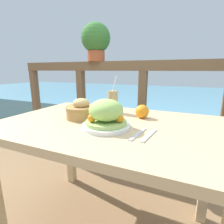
# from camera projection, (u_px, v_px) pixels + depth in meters

# --- Properties ---
(patio_table) EXTENTS (1.23, 0.82, 0.75)m
(patio_table) POSITION_uv_depth(u_px,v_px,m) (109.00, 138.00, 1.00)
(patio_table) COLOR tan
(patio_table) RESTS_ON ground_plane
(railing_fence) EXTENTS (2.80, 0.08, 1.12)m
(railing_fence) POSITION_uv_depth(u_px,v_px,m) (142.00, 100.00, 1.64)
(railing_fence) COLOR brown
(railing_fence) RESTS_ON ground_plane
(sea_backdrop) EXTENTS (12.00, 4.00, 0.52)m
(sea_backdrop) POSITION_uv_depth(u_px,v_px,m) (169.00, 105.00, 3.98)
(sea_backdrop) COLOR #568EA8
(sea_backdrop) RESTS_ON ground_plane
(salad_plate) EXTENTS (0.25, 0.25, 0.15)m
(salad_plate) POSITION_uv_depth(u_px,v_px,m) (106.00, 116.00, 0.87)
(salad_plate) COLOR white
(salad_plate) RESTS_ON patio_table
(drink_glass) EXTENTS (0.07, 0.07, 0.25)m
(drink_glass) POSITION_uv_depth(u_px,v_px,m) (113.00, 102.00, 1.19)
(drink_glass) COLOR tan
(drink_glass) RESTS_ON patio_table
(bread_basket) EXTENTS (0.19, 0.19, 0.12)m
(bread_basket) POSITION_uv_depth(u_px,v_px,m) (81.00, 110.00, 1.05)
(bread_basket) COLOR #AD7F47
(bread_basket) RESTS_ON patio_table
(potted_plant) EXTENTS (0.29, 0.29, 0.37)m
(potted_plant) POSITION_uv_depth(u_px,v_px,m) (96.00, 40.00, 1.70)
(potted_plant) COLOR #A34C2D
(potted_plant) RESTS_ON railing_fence
(fork) EXTENTS (0.04, 0.18, 0.00)m
(fork) POSITION_uv_depth(u_px,v_px,m) (138.00, 134.00, 0.80)
(fork) COLOR silver
(fork) RESTS_ON patio_table
(knife) EXTENTS (0.04, 0.18, 0.00)m
(knife) POSITION_uv_depth(u_px,v_px,m) (149.00, 135.00, 0.78)
(knife) COLOR silver
(knife) RESTS_ON patio_table
(orange_near_basket) EXTENTS (0.08, 0.08, 0.08)m
(orange_near_basket) POSITION_uv_depth(u_px,v_px,m) (142.00, 111.00, 1.06)
(orange_near_basket) COLOR orange
(orange_near_basket) RESTS_ON patio_table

